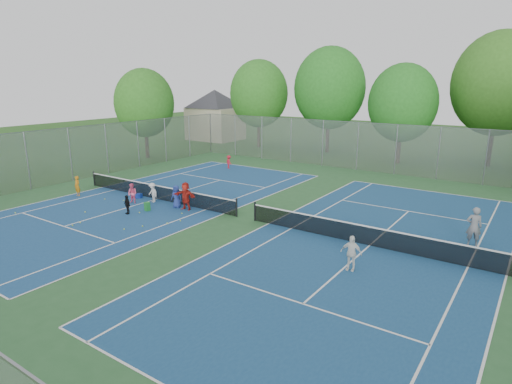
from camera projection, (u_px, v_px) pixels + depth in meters
ground at (246, 219)px, 23.40m from camera, size 120.00×120.00×0.00m
court_pad at (246, 219)px, 23.40m from camera, size 32.00×32.00×0.01m
court_left at (157, 199)px, 27.22m from camera, size 10.97×23.77×0.01m
court_right at (370, 246)px, 19.57m from camera, size 10.97×23.77×0.01m
net_left at (156, 192)px, 27.11m from camera, size 12.87×0.10×0.91m
net_right at (370, 237)px, 19.46m from camera, size 12.87×0.10×0.91m
fence_north at (357, 146)px, 35.66m from camera, size 32.00×0.10×4.00m
fence_west at (70, 155)px, 31.64m from camera, size 0.10×32.00×4.00m
house at (215, 106)px, 53.51m from camera, size 11.03×11.03×7.30m
tree_nw at (259, 94)px, 47.11m from camera, size 6.40×6.40×9.58m
tree_nl at (330, 88)px, 43.37m from camera, size 7.20×7.20×10.69m
tree_nc at (403, 103)px, 37.70m from camera, size 6.00×6.00×8.85m
tree_nr at (499, 84)px, 35.85m from camera, size 7.60×7.60×11.42m
tree_side_w at (144, 103)px, 40.43m from camera, size 5.60×5.60×8.47m
ball_crate at (139, 196)px, 27.47m from camera, size 0.42×0.42×0.29m
ball_hopper at (147, 207)px, 24.74m from camera, size 0.30×0.30×0.52m
student_a at (77, 186)px, 27.84m from camera, size 0.51×0.36×1.33m
student_b at (132, 194)px, 26.17m from camera, size 0.67×0.56×1.25m
student_c at (153, 193)px, 26.40m from camera, size 0.87×0.59×1.24m
student_d at (127, 205)px, 24.08m from camera, size 0.70×0.42×1.11m
student_e at (176, 197)px, 25.28m from camera, size 0.75×0.57×1.36m
student_f at (186, 196)px, 24.83m from camera, size 1.57×0.62×1.65m
child_far_baseline at (229, 162)px, 36.50m from camera, size 0.85×0.70×1.15m
instructor at (474, 227)px, 19.39m from camera, size 0.77×0.61×1.84m
teen_court_b at (351, 253)px, 16.90m from camera, size 0.90×0.46×1.46m
tennis_ball_0 at (139, 213)px, 24.32m from camera, size 0.07×0.07×0.07m
tennis_ball_1 at (73, 226)px, 22.19m from camera, size 0.07×0.07×0.07m
tennis_ball_2 at (182, 214)px, 24.19m from camera, size 0.07×0.07×0.07m
tennis_ball_3 at (105, 199)px, 27.08m from camera, size 0.07×0.07×0.07m
tennis_ball_4 at (124, 229)px, 21.64m from camera, size 0.07×0.07×0.07m
tennis_ball_5 at (85, 212)px, 24.43m from camera, size 0.07×0.07×0.07m
tennis_ball_6 at (124, 201)px, 26.80m from camera, size 0.07×0.07×0.07m
tennis_ball_7 at (15, 213)px, 24.27m from camera, size 0.07×0.07×0.07m
tennis_ball_8 at (80, 223)px, 22.63m from camera, size 0.07×0.07×0.07m
tennis_ball_9 at (143, 226)px, 22.07m from camera, size 0.07×0.07×0.07m
tennis_ball_10 at (180, 221)px, 22.92m from camera, size 0.07×0.07×0.07m
tennis_ball_11 at (167, 224)px, 22.52m from camera, size 0.07×0.07×0.07m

